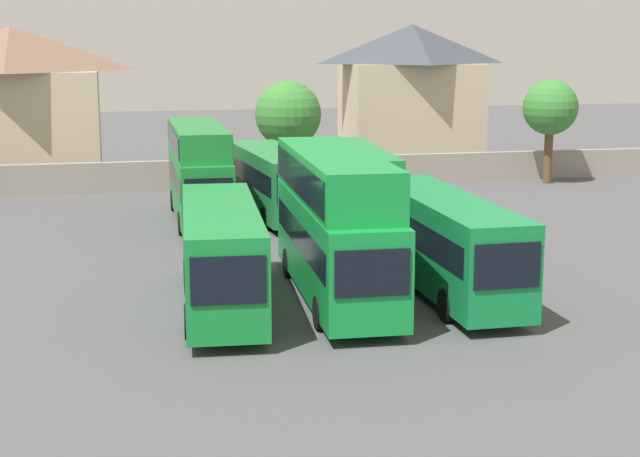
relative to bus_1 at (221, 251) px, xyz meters
name	(u,v)px	position (x,y,z in m)	size (l,w,h in m)	color
ground	(262,210)	(4.15, 18.32, -2.01)	(140.00, 140.00, 0.00)	#4C4C4F
depot_boundary_wall	(242,173)	(4.15, 26.09, -1.11)	(56.00, 0.50, 1.80)	gray
bus_1	(221,251)	(0.00, 0.00, 0.00)	(3.18, 10.73, 3.52)	#158233
bus_2	(335,218)	(4.09, 0.45, 0.91)	(2.99, 11.44, 5.19)	#138C37
bus_3	(444,239)	(8.09, 0.34, 0.00)	(2.62, 11.24, 3.52)	#13813E
bus_4	(199,167)	(0.66, 16.04, 0.70)	(2.59, 10.50, 4.81)	#1C7D31
bus_5	(274,179)	(4.47, 16.27, -0.04)	(3.45, 10.47, 3.44)	#23813E
bus_6	(358,177)	(8.85, 16.09, -0.03)	(3.15, 10.92, 3.47)	#19863B
house_terrace_left	(14,102)	(-9.61, 33.29, 2.96)	(11.16, 7.55, 9.73)	#C6B293
house_terrace_centre	(411,94)	(17.35, 34.33, 3.05)	(9.76, 6.47, 9.91)	#C6B293
tree_left_of_lot	(550,109)	(23.21, 24.09, 2.68)	(3.43, 3.43, 6.48)	brown
tree_behind_wall	(288,115)	(7.44, 28.59, 2.20)	(4.22, 4.22, 6.35)	brown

